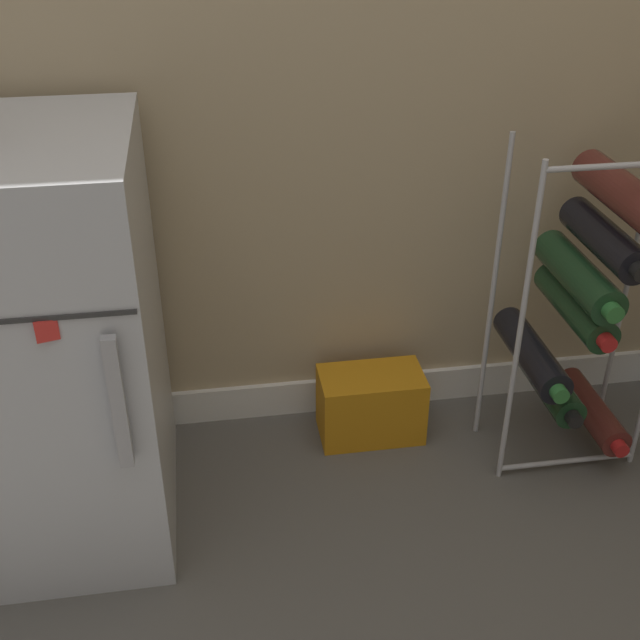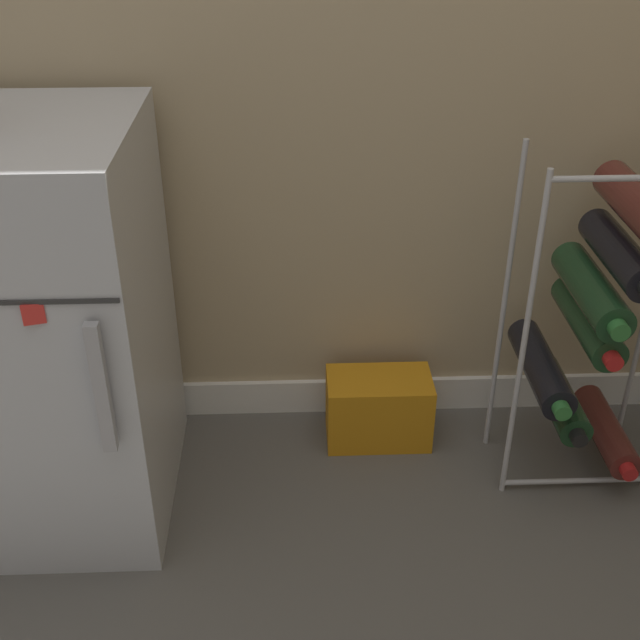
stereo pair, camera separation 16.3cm
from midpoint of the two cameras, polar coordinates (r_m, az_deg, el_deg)
name	(u,v)px [view 2 (the right image)]	position (r m, az deg, el deg)	size (l,w,h in m)	color
ground_plane	(292,607)	(1.62, 1.02, -19.85)	(14.00, 14.00, 0.00)	#56544F
mini_fridge	(35,331)	(1.66, -17.00, -0.86)	(0.48, 0.52, 0.83)	#B7BABF
wine_rack	(593,319)	(1.79, 21.35, -0.02)	(0.33, 0.33, 0.76)	#B2B2B7
soda_box	(378,408)	(1.94, 6.59, -6.34)	(0.25, 0.14, 0.17)	orange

